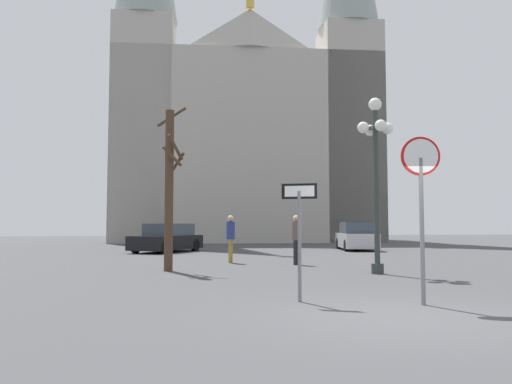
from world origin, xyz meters
name	(u,v)px	position (x,y,z in m)	size (l,w,h in m)	color
ground_plane	(406,317)	(0.00, 0.00, 0.00)	(120.00, 120.00, 0.00)	#424244
cathedral	(246,120)	(3.24, 36.56, 10.82)	(23.06, 15.84, 36.54)	#ADA89E
stop_sign	(421,188)	(0.87, 1.06, 2.10)	(0.71, 0.17, 3.04)	slate
one_way_arrow_sign	(299,224)	(-1.22, 1.82, 1.45)	(0.62, 0.32, 2.22)	slate
street_lamp	(376,158)	(2.43, 6.59, 3.42)	(1.12, 1.12, 5.24)	#2D3833
bare_tree	(169,186)	(-3.61, 8.56, 2.65)	(0.96, 1.01, 5.29)	#473323
parked_car_near_silver	(357,237)	(6.99, 19.80, 0.74)	(2.56, 4.45, 1.58)	#B7B7BC
parked_car_far_black	(167,239)	(-3.64, 19.67, 0.70)	(4.04, 4.70, 1.50)	black
pedestrian_walking	(296,234)	(0.94, 10.24, 1.09)	(0.32, 0.32, 1.78)	black
pedestrian_standing	(231,234)	(-1.29, 11.55, 1.09)	(0.32, 0.32, 1.79)	olive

